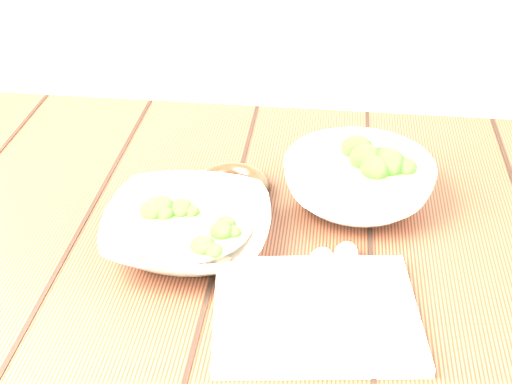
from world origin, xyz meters
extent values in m
cube|color=#37190F|center=(0.00, 0.00, 0.73)|extent=(1.20, 0.80, 0.04)
cube|color=#37190F|center=(-0.54, 0.34, 0.35)|extent=(0.07, 0.07, 0.71)
imported|color=silver|center=(-0.06, -0.03, 0.78)|extent=(0.23, 0.23, 0.05)
cylinder|color=#976A43|center=(-0.06, -0.03, 0.79)|extent=(0.18, 0.18, 0.00)
ellipsoid|color=#287D1B|center=(-0.04, -0.02, 0.80)|extent=(0.03, 0.03, 0.03)
ellipsoid|color=#287D1B|center=(-0.05, 0.01, 0.80)|extent=(0.03, 0.03, 0.03)
ellipsoid|color=#287D1B|center=(-0.10, 0.01, 0.80)|extent=(0.03, 0.03, 0.03)
ellipsoid|color=#287D1B|center=(-0.09, -0.04, 0.80)|extent=(0.03, 0.03, 0.03)
ellipsoid|color=#287D1B|center=(-0.07, -0.07, 0.80)|extent=(0.03, 0.03, 0.03)
ellipsoid|color=#287D1B|center=(-0.02, -0.07, 0.80)|extent=(0.03, 0.03, 0.03)
imported|color=silver|center=(0.16, 0.10, 0.78)|extent=(0.24, 0.24, 0.07)
cylinder|color=#976A43|center=(0.16, 0.10, 0.81)|extent=(0.17, 0.17, 0.00)
ellipsoid|color=#287D1B|center=(0.18, 0.11, 0.81)|extent=(0.04, 0.04, 0.03)
ellipsoid|color=#287D1B|center=(0.16, 0.14, 0.81)|extent=(0.04, 0.04, 0.03)
ellipsoid|color=#287D1B|center=(0.11, 0.12, 0.81)|extent=(0.04, 0.04, 0.03)
ellipsoid|color=#287D1B|center=(0.15, 0.08, 0.81)|extent=(0.04, 0.04, 0.03)
ellipsoid|color=#287D1B|center=(0.18, 0.07, 0.81)|extent=(0.04, 0.04, 0.03)
torus|color=black|center=(-0.02, 0.10, 0.76)|extent=(0.14, 0.14, 0.03)
cube|color=beige|center=(0.11, -0.14, 0.76)|extent=(0.26, 0.22, 0.01)
cylinder|color=#A8A694|center=(0.10, -0.15, 0.77)|extent=(0.03, 0.15, 0.01)
ellipsoid|color=#A8A694|center=(0.11, -0.06, 0.77)|extent=(0.04, 0.06, 0.01)
cylinder|color=#A8A694|center=(0.14, -0.13, 0.77)|extent=(0.02, 0.15, 0.01)
ellipsoid|color=#A8A694|center=(0.15, -0.04, 0.77)|extent=(0.04, 0.06, 0.01)
camera|label=1|loc=(0.12, -0.77, 1.34)|focal=50.00mm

